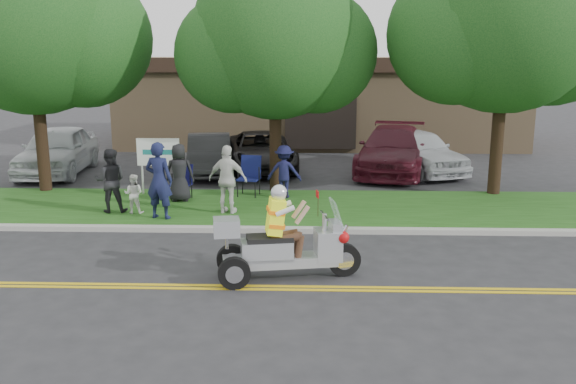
{
  "coord_description": "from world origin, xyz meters",
  "views": [
    {
      "loc": [
        1.47,
        -10.86,
        4.14
      ],
      "look_at": [
        1.05,
        2.0,
        1.22
      ],
      "focal_mm": 38.0,
      "sensor_mm": 36.0,
      "label": 1
    }
  ],
  "objects_px": {
    "lawn_chair_a": "(183,180)",
    "parked_car_far_right": "(417,151)",
    "spectator_adult_mid": "(110,181)",
    "spectator_adult_right": "(228,179)",
    "spectator_adult_left": "(159,180)",
    "parked_car_far_left": "(57,150)",
    "trike_scooter": "(281,247)",
    "parked_car_mid": "(261,151)",
    "lawn_chair_b": "(250,173)",
    "parked_car_right": "(393,150)",
    "parked_car_left": "(209,154)"
  },
  "relations": [
    {
      "from": "spectator_adult_left",
      "to": "parked_car_mid",
      "type": "distance_m",
      "value": 7.42
    },
    {
      "from": "lawn_chair_a",
      "to": "spectator_adult_right",
      "type": "height_order",
      "value": "spectator_adult_right"
    },
    {
      "from": "spectator_adult_left",
      "to": "parked_car_far_right",
      "type": "xyz_separation_m",
      "value": [
        7.59,
        6.81,
        -0.28
      ]
    },
    {
      "from": "spectator_adult_mid",
      "to": "parked_car_far_right",
      "type": "bearing_deg",
      "value": -152.75
    },
    {
      "from": "lawn_chair_a",
      "to": "parked_car_mid",
      "type": "xyz_separation_m",
      "value": [
        1.85,
        5.0,
        0.04
      ]
    },
    {
      "from": "lawn_chair_a",
      "to": "spectator_adult_left",
      "type": "bearing_deg",
      "value": -82.7
    },
    {
      "from": "spectator_adult_right",
      "to": "parked_car_right",
      "type": "distance_m",
      "value": 8.08
    },
    {
      "from": "lawn_chair_b",
      "to": "lawn_chair_a",
      "type": "bearing_deg",
      "value": -152.62
    },
    {
      "from": "lawn_chair_b",
      "to": "spectator_adult_mid",
      "type": "bearing_deg",
      "value": -137.51
    },
    {
      "from": "parked_car_left",
      "to": "parked_car_far_right",
      "type": "bearing_deg",
      "value": -5.87
    },
    {
      "from": "spectator_adult_left",
      "to": "parked_car_mid",
      "type": "relative_size",
      "value": 0.39
    },
    {
      "from": "lawn_chair_a",
      "to": "parked_car_far_right",
      "type": "bearing_deg",
      "value": 43.18
    },
    {
      "from": "spectator_adult_left",
      "to": "parked_car_far_left",
      "type": "distance_m",
      "value": 8.07
    },
    {
      "from": "trike_scooter",
      "to": "spectator_adult_mid",
      "type": "xyz_separation_m",
      "value": [
        -4.63,
        4.47,
        0.3
      ]
    },
    {
      "from": "trike_scooter",
      "to": "parked_car_left",
      "type": "distance_m",
      "value": 10.7
    },
    {
      "from": "spectator_adult_left",
      "to": "parked_car_left",
      "type": "xyz_separation_m",
      "value": [
        0.23,
        6.4,
        -0.38
      ]
    },
    {
      "from": "trike_scooter",
      "to": "spectator_adult_left",
      "type": "relative_size",
      "value": 1.43
    },
    {
      "from": "lawn_chair_b",
      "to": "parked_car_left",
      "type": "height_order",
      "value": "parked_car_left"
    },
    {
      "from": "parked_car_far_right",
      "to": "lawn_chair_b",
      "type": "bearing_deg",
      "value": -164.9
    },
    {
      "from": "lawn_chair_a",
      "to": "spectator_adult_left",
      "type": "distance_m",
      "value": 2.19
    },
    {
      "from": "trike_scooter",
      "to": "spectator_adult_left",
      "type": "bearing_deg",
      "value": 119.54
    },
    {
      "from": "spectator_adult_left",
      "to": "parked_car_far_right",
      "type": "distance_m",
      "value": 10.2
    },
    {
      "from": "spectator_adult_mid",
      "to": "parked_car_far_left",
      "type": "xyz_separation_m",
      "value": [
        -3.7,
        5.64,
        -0.09
      ]
    },
    {
      "from": "lawn_chair_a",
      "to": "lawn_chair_b",
      "type": "xyz_separation_m",
      "value": [
        1.86,
        0.55,
        0.1
      ]
    },
    {
      "from": "lawn_chair_a",
      "to": "parked_car_right",
      "type": "distance_m",
      "value": 8.1
    },
    {
      "from": "lawn_chair_a",
      "to": "spectator_adult_right",
      "type": "distance_m",
      "value": 2.2
    },
    {
      "from": "spectator_adult_left",
      "to": "parked_car_left",
      "type": "distance_m",
      "value": 6.42
    },
    {
      "from": "parked_car_left",
      "to": "parked_car_right",
      "type": "relative_size",
      "value": 0.76
    },
    {
      "from": "trike_scooter",
      "to": "spectator_adult_right",
      "type": "height_order",
      "value": "spectator_adult_right"
    },
    {
      "from": "parked_car_left",
      "to": "parked_car_right",
      "type": "bearing_deg",
      "value": -5.03
    },
    {
      "from": "parked_car_right",
      "to": "parked_car_left",
      "type": "bearing_deg",
      "value": -162.95
    },
    {
      "from": "spectator_adult_mid",
      "to": "parked_car_far_right",
      "type": "distance_m",
      "value": 10.95
    },
    {
      "from": "spectator_adult_mid",
      "to": "parked_car_right",
      "type": "bearing_deg",
      "value": -149.8
    },
    {
      "from": "spectator_adult_mid",
      "to": "parked_car_left",
      "type": "bearing_deg",
      "value": -113.18
    },
    {
      "from": "trike_scooter",
      "to": "parked_car_left",
      "type": "relative_size",
      "value": 0.66
    },
    {
      "from": "spectator_adult_mid",
      "to": "parked_car_far_right",
      "type": "relative_size",
      "value": 0.36
    },
    {
      "from": "spectator_adult_right",
      "to": "parked_car_far_left",
      "type": "xyz_separation_m",
      "value": [
        -6.77,
        5.65,
        -0.15
      ]
    },
    {
      "from": "parked_car_left",
      "to": "parked_car_mid",
      "type": "relative_size",
      "value": 0.84
    },
    {
      "from": "spectator_adult_mid",
      "to": "parked_car_mid",
      "type": "height_order",
      "value": "spectator_adult_mid"
    },
    {
      "from": "spectator_adult_left",
      "to": "spectator_adult_mid",
      "type": "relative_size",
      "value": 1.16
    },
    {
      "from": "spectator_adult_mid",
      "to": "spectator_adult_right",
      "type": "xyz_separation_m",
      "value": [
        3.06,
        -0.02,
        0.05
      ]
    },
    {
      "from": "parked_car_far_left",
      "to": "parked_car_far_right",
      "type": "height_order",
      "value": "parked_car_far_left"
    },
    {
      "from": "spectator_adult_left",
      "to": "parked_car_far_right",
      "type": "height_order",
      "value": "spectator_adult_left"
    },
    {
      "from": "lawn_chair_a",
      "to": "parked_car_mid",
      "type": "bearing_deg",
      "value": 80.8
    },
    {
      "from": "spectator_adult_mid",
      "to": "spectator_adult_left",
      "type": "bearing_deg",
      "value": 150.06
    },
    {
      "from": "lawn_chair_b",
      "to": "spectator_adult_right",
      "type": "relative_size",
      "value": 0.65
    },
    {
      "from": "trike_scooter",
      "to": "lawn_chair_a",
      "type": "distance_m",
      "value": 6.76
    },
    {
      "from": "lawn_chair_a",
      "to": "spectator_adult_mid",
      "type": "xyz_separation_m",
      "value": [
        -1.56,
        -1.55,
        0.28
      ]
    },
    {
      "from": "trike_scooter",
      "to": "parked_car_mid",
      "type": "bearing_deg",
      "value": 86.24
    },
    {
      "from": "trike_scooter",
      "to": "spectator_adult_mid",
      "type": "distance_m",
      "value": 6.45
    }
  ]
}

